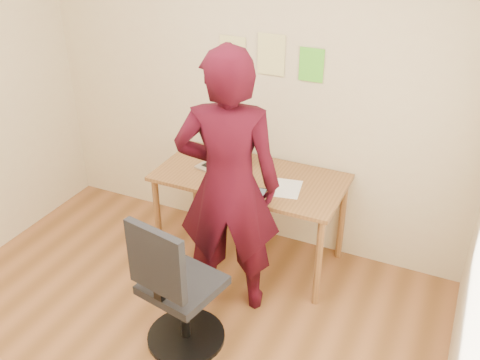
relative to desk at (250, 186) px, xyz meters
The scene contains 10 objects.
room 1.56m from the desk, 97.05° to the right, with size 3.58×3.58×2.78m.
desk is the anchor object (origin of this frame).
laptop 0.28m from the desk, 164.87° to the left, with size 0.41×0.38×0.25m.
paper_sheet 0.33m from the desk, 10.77° to the right, with size 0.19×0.27×0.00m, color white.
phone 0.28m from the desk, 48.39° to the right, with size 0.07×0.12×0.01m.
wall_note_left 0.98m from the desk, 130.88° to the left, with size 0.21×0.00×0.30m, color #EDE68D.
wall_note_mid 0.97m from the desk, 90.47° to the left, with size 0.21×0.00×0.30m, color #EDE68D.
wall_note_right 0.99m from the desk, 49.72° to the left, with size 0.18×0.00×0.24m, color #5CD830.
office_chair 1.08m from the desk, 91.57° to the right, with size 0.51×0.52×0.98m.
person 0.59m from the desk, 82.13° to the right, with size 0.68×0.45×1.87m, color #350712.
Camera 1 is at (1.57, -1.80, 2.65)m, focal length 40.00 mm.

